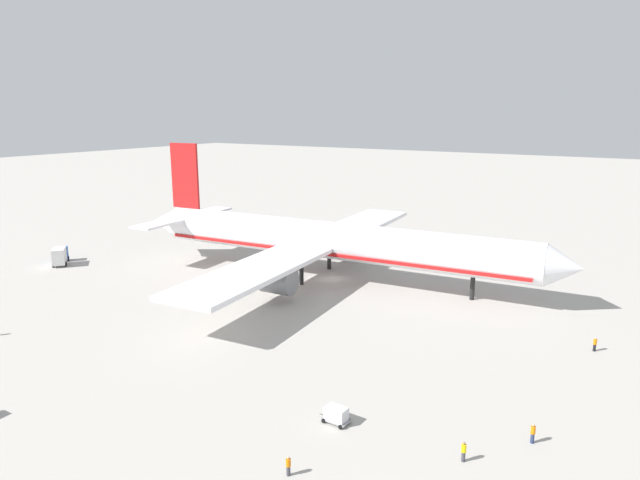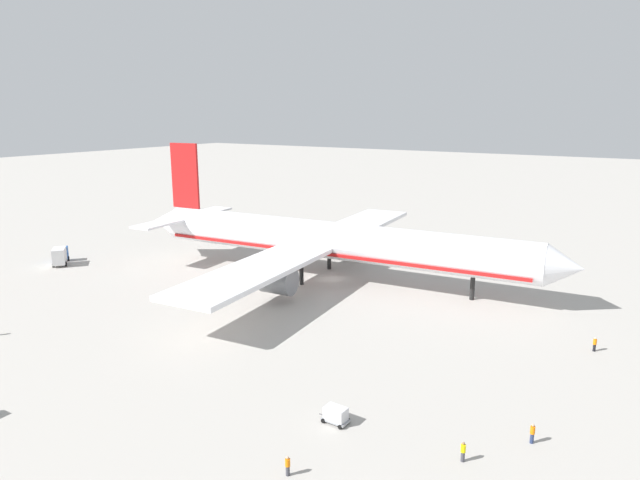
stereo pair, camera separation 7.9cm
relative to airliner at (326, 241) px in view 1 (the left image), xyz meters
The scene contains 10 objects.
ground_plane 6.54m from the airliner, ahead, with size 600.00×600.00×0.00m, color #ADA8A0.
airliner is the anchor object (origin of this frame).
service_truck_2 49.53m from the airliner, 157.89° to the right, with size 6.06×5.57×3.23m.
baggage_cart_0 45.07m from the airliner, 57.35° to the right, with size 3.01×1.62×1.51m.
ground_worker_1 52.59m from the airliner, 61.70° to the right, with size 0.43×0.43×1.63m.
ground_worker_2 51.79m from the airliner, 46.18° to the right, with size 0.55×0.55×1.72m.
ground_worker_4 43.15m from the airliner, 11.26° to the right, with size 0.56×0.56×1.72m.
ground_worker_5 51.09m from the airliner, 38.42° to the right, with size 0.48×0.48×1.79m.
traffic_cone_0 41.07m from the airliner, 99.07° to the left, with size 0.36×0.36×0.55m, color orange.
traffic_cone_1 41.26m from the airliner, 146.06° to the left, with size 0.36×0.36×0.55m, color orange.
Camera 1 is at (45.50, -76.87, 27.37)m, focal length 31.24 mm.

